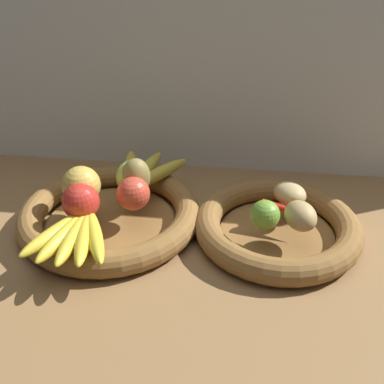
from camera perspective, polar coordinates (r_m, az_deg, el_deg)
ground_plane at (r=91.33cm, az=0.61°, el=-5.97°), size 140.00×90.00×3.00cm
back_wall at (r=106.03cm, az=2.66°, el=16.82°), size 140.00×3.00×55.00cm
fruit_bowl_left at (r=93.12cm, az=-10.33°, el=-2.86°), size 36.76×36.76×5.01cm
fruit_bowl_right at (r=89.72cm, az=10.74°, el=-4.35°), size 32.45×32.45×5.01cm
apple_red_front at (r=86.71cm, az=-13.92°, el=-1.19°), size 7.08×7.08×7.08cm
apple_red_right at (r=87.49cm, az=-7.53°, el=-0.35°), size 6.58×6.58×6.58cm
apple_green_back at (r=93.39cm, az=-7.54°, el=1.92°), size 6.90×6.90×6.90cm
apple_golden_left at (r=91.53cm, az=-13.86°, el=0.86°), size 7.66×7.66×7.66cm
pear_brown at (r=92.12cm, az=-7.12°, el=1.93°), size 8.05×7.98×8.03cm
banana_bunch_front at (r=82.04cm, az=-14.62°, el=-5.18°), size 16.34×17.79×2.71cm
banana_bunch_back at (r=99.53cm, az=-6.08°, el=2.62°), size 16.00×18.60×2.79cm
potato_back at (r=91.45cm, az=12.31°, el=-0.21°), size 8.96×9.11×4.24cm
potato_small at (r=84.23cm, az=13.59°, el=-2.96°), size 7.95×8.76×5.17cm
lime_near at (r=82.89cm, az=9.23°, el=-2.88°), size 5.55×5.55×5.55cm
chili_pepper at (r=88.37cm, az=12.24°, el=-2.22°), size 10.97×4.98×2.08cm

